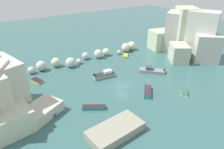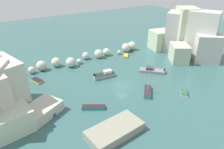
# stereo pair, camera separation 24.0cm
# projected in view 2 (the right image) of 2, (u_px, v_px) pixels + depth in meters

# --- Properties ---
(cove_water) EXTENTS (160.00, 160.00, 0.00)m
(cove_water) POSITION_uv_depth(u_px,v_px,m) (122.00, 86.00, 46.62)
(cove_water) COLOR #396663
(cove_water) RESTS_ON ground
(cliff_headland_right) EXTENTS (15.55, 21.48, 13.38)m
(cliff_headland_right) POSITION_uv_depth(u_px,v_px,m) (187.00, 36.00, 61.33)
(cliff_headland_right) COLOR beige
(cliff_headland_right) RESTS_ON ground
(rock_breakwater) EXTENTS (36.24, 4.87, 2.69)m
(rock_breakwater) POSITION_uv_depth(u_px,v_px,m) (87.00, 56.00, 58.65)
(rock_breakwater) COLOR silver
(rock_breakwater) RESTS_ON ground
(stone_dock) EXTENTS (9.42, 5.39, 1.41)m
(stone_dock) POSITION_uv_depth(u_px,v_px,m) (115.00, 131.00, 32.87)
(stone_dock) COLOR #9A9884
(stone_dock) RESTS_ON ground
(moored_boat_0) EXTENTS (2.52, 2.48, 0.46)m
(moored_boat_0) POSITION_uv_depth(u_px,v_px,m) (184.00, 93.00, 43.45)
(moored_boat_0) COLOR white
(moored_boat_0) RESTS_ON cove_water
(moored_boat_1) EXTENTS (4.20, 4.46, 4.26)m
(moored_boat_1) POSITION_uv_depth(u_px,v_px,m) (148.00, 92.00, 43.72)
(moored_boat_1) COLOR teal
(moored_boat_1) RESTS_ON cove_water
(moored_boat_2) EXTENTS (4.39, 3.40, 0.55)m
(moored_boat_2) POSITION_uv_depth(u_px,v_px,m) (94.00, 107.00, 38.98)
(moored_boat_2) COLOR teal
(moored_boat_2) RESTS_ON cove_water
(moored_boat_3) EXTENTS (5.34, 2.30, 1.69)m
(moored_boat_3) POSITION_uv_depth(u_px,v_px,m) (105.00, 75.00, 49.88)
(moored_boat_3) COLOR #88979B
(moored_boat_3) RESTS_ON cove_water
(moored_boat_4) EXTENTS (5.90, 5.90, 1.40)m
(moored_boat_4) POSITION_uv_depth(u_px,v_px,m) (152.00, 70.00, 52.48)
(moored_boat_4) COLOR gray
(moored_boat_4) RESTS_ON cove_water
(moored_boat_5) EXTENTS (2.63, 3.91, 0.70)m
(moored_boat_5) POSITION_uv_depth(u_px,v_px,m) (46.00, 113.00, 37.47)
(moored_boat_5) COLOR #374DBD
(moored_boat_5) RESTS_ON cove_water
(moored_boat_6) EXTENTS (2.62, 2.83, 0.44)m
(moored_boat_6) POSITION_uv_depth(u_px,v_px,m) (126.00, 56.00, 61.77)
(moored_boat_6) COLOR yellow
(moored_boat_6) RESTS_ON cove_water
(moored_boat_7) EXTENTS (2.40, 3.35, 0.60)m
(moored_boat_7) POSITION_uv_depth(u_px,v_px,m) (37.00, 81.00, 48.07)
(moored_boat_7) COLOR gold
(moored_boat_7) RESTS_ON cove_water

